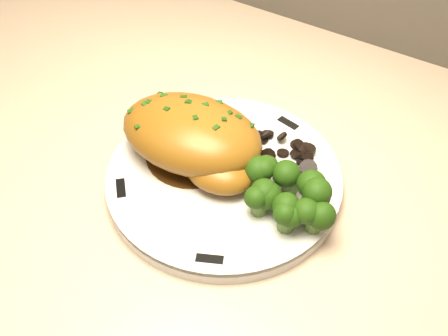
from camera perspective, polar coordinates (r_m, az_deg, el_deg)
The scene contains 11 objects.
counter at distance 1.08m, azimuth -9.55°, elevation -9.51°, with size 1.89×0.64×0.94m.
plate at distance 0.64m, azimuth 0.00°, elevation -1.16°, with size 0.27×0.27×0.02m, color silver.
rim_accent_0 at distance 0.69m, azimuth 6.53°, elevation 4.54°, with size 0.03×0.01×0.00m, color black.
rim_accent_1 at distance 0.70m, azimuth -4.56°, elevation 5.46°, with size 0.03×0.01×0.00m, color black.
rim_accent_2 at distance 0.63m, azimuth -10.44°, elevation -2.04°, with size 0.03×0.01×0.00m, color black.
rim_accent_3 at distance 0.56m, azimuth -1.48°, elevation -9.23°, with size 0.03×0.01×0.00m, color black.
rim_accent_4 at distance 0.61m, azimuth 9.94°, elevation -3.96°, with size 0.03×0.01×0.00m, color black.
gravy_pool at distance 0.65m, azimuth -3.21°, elevation 1.42°, with size 0.11×0.11×0.00m, color #381F0A.
chicken_breast at distance 0.63m, azimuth -3.01°, elevation 3.06°, with size 0.18×0.13×0.06m.
mushroom_pile at distance 0.65m, azimuth 5.19°, elevation 1.30°, with size 0.08×0.06×0.02m.
broccoli_florets at distance 0.58m, azimuth 6.46°, elevation -2.71°, with size 0.10×0.07×0.04m.
Camera 1 is at (0.53, 1.26, 1.30)m, focal length 45.00 mm.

